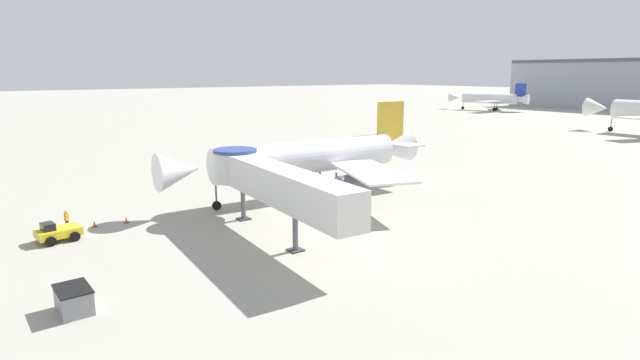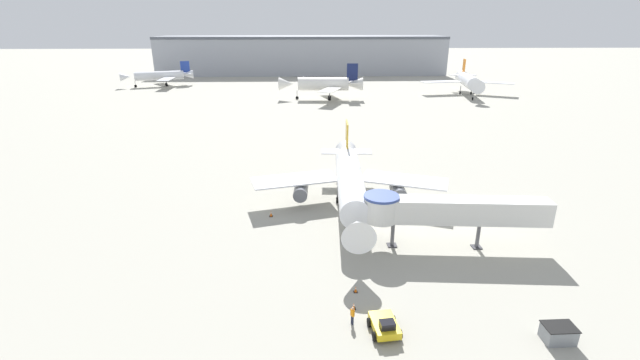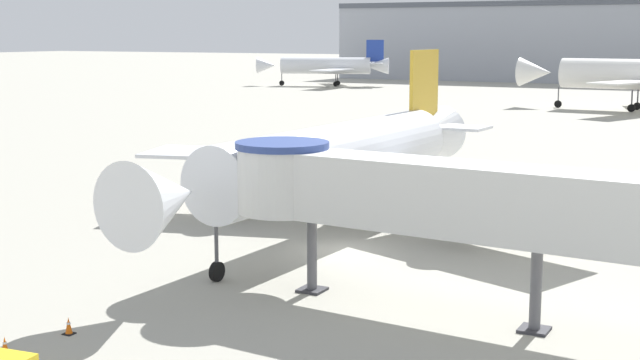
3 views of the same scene
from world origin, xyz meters
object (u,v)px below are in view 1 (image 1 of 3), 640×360
at_px(ground_crew_marshaller, 67,219).
at_px(traffic_cone_apron_front, 94,223).
at_px(traffic_cone_port_wing, 249,177).
at_px(jet_bridge, 269,180).
at_px(traffic_cone_near_nose, 126,220).
at_px(service_container_gray, 74,300).
at_px(background_jet_blue_tail, 491,99).
at_px(main_airplane, 313,157).
at_px(pushback_tug_yellow, 57,232).

bearing_deg(ground_crew_marshaller, traffic_cone_apron_front, -45.16).
bearing_deg(traffic_cone_apron_front, traffic_cone_port_wing, 113.99).
relative_size(jet_bridge, traffic_cone_near_nose, 32.24).
distance_m(service_container_gray, background_jet_blue_tail, 173.71).
height_order(ground_crew_marshaller, background_jet_blue_tail, background_jet_blue_tail).
distance_m(traffic_cone_apron_front, background_jet_blue_tail, 162.33).
bearing_deg(ground_crew_marshaller, traffic_cone_port_wing, -14.36).
bearing_deg(jet_bridge, background_jet_blue_tail, 123.09).
xyz_separation_m(main_airplane, traffic_cone_apron_front, (-1.86, -22.68, -3.94)).
bearing_deg(jet_bridge, traffic_cone_port_wing, 160.57).
xyz_separation_m(jet_bridge, ground_crew_marshaller, (-11.80, -13.47, -3.73)).
xyz_separation_m(main_airplane, jet_bridge, (9.58, -11.32, 0.52)).
relative_size(pushback_tug_yellow, service_container_gray, 1.31).
xyz_separation_m(pushback_tug_yellow, traffic_cone_port_wing, (-11.41, 23.80, -0.36)).
xyz_separation_m(service_container_gray, traffic_cone_near_nose, (-16.08, 7.40, -0.42)).
bearing_deg(traffic_cone_apron_front, service_container_gray, -16.09).
distance_m(jet_bridge, ground_crew_marshaller, 18.29).
relative_size(jet_bridge, pushback_tug_yellow, 6.13).
bearing_deg(traffic_cone_apron_front, background_jet_blue_tail, 113.07).
height_order(jet_bridge, pushback_tug_yellow, jet_bridge).
bearing_deg(main_airplane, background_jet_blue_tail, 120.11).
bearing_deg(ground_crew_marshaller, service_container_gray, -134.48).
distance_m(main_airplane, traffic_cone_apron_front, 23.09).
height_order(traffic_cone_near_nose, background_jet_blue_tail, background_jet_blue_tail).
bearing_deg(background_jet_blue_tail, pushback_tug_yellow, 3.80).
height_order(pushback_tug_yellow, ground_crew_marshaller, ground_crew_marshaller).
bearing_deg(pushback_tug_yellow, background_jet_blue_tail, 106.96).
xyz_separation_m(service_container_gray, traffic_cone_port_wing, (-25.68, 25.28, -0.34)).
bearing_deg(traffic_cone_near_nose, jet_bridge, 38.54).
distance_m(jet_bridge, traffic_cone_apron_front, 16.73).
distance_m(traffic_cone_port_wing, ground_crew_marshaller, 24.26).
bearing_deg(jet_bridge, pushback_tug_yellow, -117.46).
bearing_deg(traffic_cone_port_wing, jet_bridge, -23.98).
bearing_deg(jet_bridge, traffic_cone_near_nose, -136.92).
height_order(main_airplane, traffic_cone_near_nose, main_airplane).
bearing_deg(traffic_cone_apron_front, main_airplane, 85.30).
bearing_deg(traffic_cone_port_wing, main_airplane, 11.19).
xyz_separation_m(pushback_tug_yellow, background_jet_blue_tail, (-65.88, 152.59, 3.57)).
distance_m(main_airplane, ground_crew_marshaller, 25.09).
bearing_deg(traffic_cone_port_wing, traffic_cone_near_nose, -61.76).
relative_size(ground_crew_marshaller, background_jet_blue_tail, 0.06).
relative_size(service_container_gray, background_jet_blue_tail, 0.10).
bearing_deg(service_container_gray, traffic_cone_port_wing, 135.45).
bearing_deg(service_container_gray, traffic_cone_near_nose, 155.28).
relative_size(pushback_tug_yellow, traffic_cone_port_wing, 4.24).
relative_size(service_container_gray, traffic_cone_port_wing, 3.25).
bearing_deg(traffic_cone_apron_front, pushback_tug_yellow, -55.28).
relative_size(traffic_cone_near_nose, ground_crew_marshaller, 0.37).
relative_size(main_airplane, traffic_cone_apron_front, 48.99).
xyz_separation_m(main_airplane, service_container_gray, (14.70, -27.45, -3.51)).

